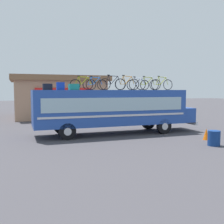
# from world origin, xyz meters

# --- Properties ---
(ground_plane) EXTENTS (120.00, 120.00, 0.00)m
(ground_plane) POSITION_xyz_m (0.00, 0.00, 0.00)
(ground_plane) COLOR #423F44
(bus) EXTENTS (10.90, 2.56, 2.89)m
(bus) POSITION_xyz_m (0.20, 0.00, 1.72)
(bus) COLOR #23479E
(bus) RESTS_ON ground
(luggage_bag_1) EXTENTS (0.55, 0.50, 0.38)m
(luggage_bag_1) POSITION_xyz_m (-3.97, 0.31, 3.08)
(luggage_bag_1) COLOR black
(luggage_bag_1) RESTS_ON bus
(luggage_bag_2) EXTENTS (0.46, 0.32, 0.47)m
(luggage_bag_2) POSITION_xyz_m (-3.25, -0.09, 3.12)
(luggage_bag_2) COLOR #193899
(luggage_bag_2) RESTS_ON bus
(luggage_bag_3) EXTENTS (0.59, 0.52, 0.37)m
(luggage_bag_3) POSITION_xyz_m (-2.48, -0.30, 3.07)
(luggage_bag_3) COLOR #1E7F66
(luggage_bag_3) RESTS_ON bus
(rooftop_bicycle_1) EXTENTS (1.65, 0.44, 0.88)m
(rooftop_bicycle_1) POSITION_xyz_m (-1.89, -0.26, 3.25)
(rooftop_bicycle_1) COLOR black
(rooftop_bicycle_1) RESTS_ON bus
(rooftop_bicycle_2) EXTENTS (1.63, 0.44, 0.90)m
(rooftop_bicycle_2) POSITION_xyz_m (-0.97, 0.30, 3.26)
(rooftop_bicycle_2) COLOR black
(rooftop_bicycle_2) RESTS_ON bus
(rooftop_bicycle_3) EXTENTS (1.80, 0.44, 0.98)m
(rooftop_bicycle_3) POSITION_xyz_m (0.07, -0.21, 3.29)
(rooftop_bicycle_3) COLOR black
(rooftop_bicycle_3) RESTS_ON bus
(rooftop_bicycle_4) EXTENTS (1.70, 0.44, 0.96)m
(rooftop_bicycle_4) POSITION_xyz_m (0.99, -0.39, 3.28)
(rooftop_bicycle_4) COLOR black
(rooftop_bicycle_4) RESTS_ON bus
(rooftop_bicycle_5) EXTENTS (1.65, 0.44, 0.90)m
(rooftop_bicycle_5) POSITION_xyz_m (1.91, -0.09, 3.26)
(rooftop_bicycle_5) COLOR black
(rooftop_bicycle_5) RESTS_ON bus
(rooftop_bicycle_6) EXTENTS (1.76, 0.44, 0.96)m
(rooftop_bicycle_6) POSITION_xyz_m (2.82, 0.29, 3.28)
(rooftop_bicycle_6) COLOR black
(rooftop_bicycle_6) RESTS_ON bus
(rooftop_bicycle_7) EXTENTS (1.70, 0.44, 0.98)m
(rooftop_bicycle_7) POSITION_xyz_m (3.86, 0.12, 3.29)
(rooftop_bicycle_7) COLOR black
(rooftop_bicycle_7) RESTS_ON bus
(roadside_building) EXTENTS (9.64, 8.55, 4.32)m
(roadside_building) POSITION_xyz_m (-1.54, 13.04, 2.20)
(roadside_building) COLOR tan
(roadside_building) RESTS_ON ground
(trash_bin) EXTENTS (0.63, 0.63, 0.78)m
(trash_bin) POSITION_xyz_m (3.82, -5.25, 0.39)
(trash_bin) COLOR navy
(trash_bin) RESTS_ON ground
(traffic_cone) EXTENTS (0.36, 0.36, 0.66)m
(traffic_cone) POSITION_xyz_m (4.54, -3.80, 0.33)
(traffic_cone) COLOR orange
(traffic_cone) RESTS_ON ground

